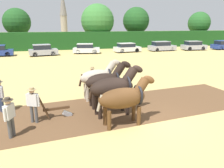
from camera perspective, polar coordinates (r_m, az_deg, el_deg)
The scene contains 23 objects.
ground_plane at distance 10.45m, azimuth 9.30°, elevation -9.30°, with size 240.00×240.00×0.00m, color tan.
plowed_furrow_strip at distance 10.90m, azimuth -19.63°, elevation -8.94°, with size 24.19×4.40×0.01m, color brown.
hedgerow at distance 39.51m, azimuth -9.29°, elevation 11.14°, with size 78.95×1.77×2.97m, color #194719.
tree_center at distance 44.55m, azimuth -23.60°, elevation 14.61°, with size 4.90×4.90×7.09m.
tree_center_right at distance 42.87m, azimuth -3.80°, elevation 16.14°, with size 6.21×6.21×7.97m.
tree_right at distance 45.90m, azimuth 6.30°, elevation 16.11°, with size 5.29×5.29×7.57m.
tree_far_right at distance 52.33m, azimuth 21.80°, elevation 14.56°, with size 4.71×4.71×6.84m.
church_spire at distance 75.73m, azimuth -12.61°, elevation 17.82°, with size 2.32×2.32×15.08m.
draft_horse_lead_left at distance 9.44m, azimuth 3.30°, elevation -3.62°, with size 2.78×1.15×2.24m.
draft_horse_lead_right at distance 10.49m, azimuth 0.57°, elevation -0.86°, with size 2.88×1.25×2.47m.
draft_horse_trail_left at distance 11.62m, azimuth -1.64°, elevation 0.72°, with size 2.73×1.13×2.48m.
draft_horse_trail_right at distance 12.78m, azimuth -3.50°, elevation 1.84°, with size 2.70×1.14×2.38m.
plow at distance 10.83m, azimuth -13.63°, elevation -6.82°, with size 1.52×0.50×1.13m.
farmer_at_plow at distance 10.34m, azimuth -19.96°, elevation -4.54°, with size 0.59×0.42×1.66m.
farmer_beside_team at distance 14.47m, azimuth -5.15°, elevation 1.84°, with size 0.41×0.64×1.63m.
farmer_onlooker_left at distance 9.39m, azimuth -25.21°, elevation -7.22°, with size 0.41×0.60×1.65m.
farmer_onlooker_right at distance 12.22m, azimuth -27.22°, elevation -2.24°, with size 0.42×0.58×1.69m.
parked_car_center_left at distance 32.35m, azimuth -17.62°, elevation 8.39°, with size 4.07×2.38×1.57m.
parked_car_center at distance 33.44m, azimuth -6.78°, elevation 9.14°, with size 4.20×2.55×1.46m.
parked_car_center_right at distance 34.83m, azimuth 3.93°, elevation 9.44°, with size 4.25×2.24×1.42m.
parked_car_right at distance 37.39m, azimuth 12.86°, elevation 9.58°, with size 4.48×2.03×1.56m.
parked_car_far_right at distance 39.96m, azimuth 20.52°, elevation 9.35°, with size 4.07×2.06×1.54m.
parked_car_end_right at distance 43.25m, azimuth 27.11°, elevation 9.04°, with size 4.31×1.98×1.54m.
Camera 1 is at (-4.03, -8.60, 4.34)m, focal length 35.00 mm.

